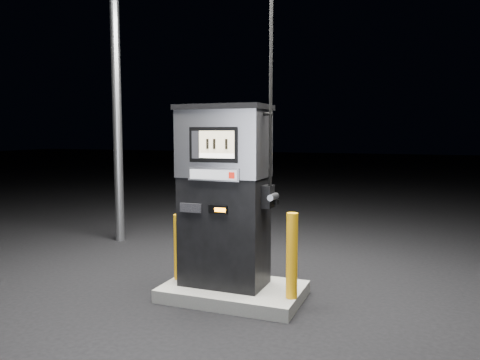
% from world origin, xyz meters
% --- Properties ---
extents(ground, '(80.00, 80.00, 0.00)m').
position_xyz_m(ground, '(0.00, 0.00, 0.00)').
color(ground, black).
rests_on(ground, ground).
extents(pump_island, '(1.60, 1.00, 0.15)m').
position_xyz_m(pump_island, '(0.00, 0.00, 0.07)').
color(pump_island, '#64635F').
rests_on(pump_island, ground).
extents(fuel_dispenser, '(1.15, 0.63, 4.34)m').
position_xyz_m(fuel_dispenser, '(-0.12, 0.01, 1.22)').
color(fuel_dispenser, black).
rests_on(fuel_dispenser, pump_island).
extents(bollard_left, '(0.12, 0.12, 0.79)m').
position_xyz_m(bollard_left, '(-0.72, -0.01, 0.55)').
color(bollard_left, '#F5A60D').
rests_on(bollard_left, pump_island).
extents(bollard_right, '(0.13, 0.13, 0.93)m').
position_xyz_m(bollard_right, '(0.74, -0.16, 0.61)').
color(bollard_right, '#F5A60D').
rests_on(bollard_right, pump_island).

